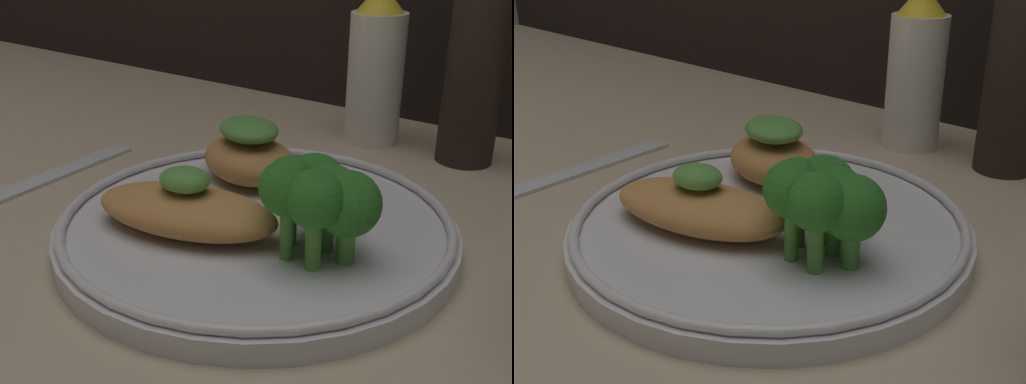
% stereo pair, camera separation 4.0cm
% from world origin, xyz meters
% --- Properties ---
extents(ground_plane, '(1.80, 1.80, 0.01)m').
position_xyz_m(ground_plane, '(0.00, 0.00, -0.01)').
color(ground_plane, tan).
extents(plate, '(0.25, 0.25, 0.02)m').
position_xyz_m(plate, '(0.00, 0.00, 0.01)').
color(plate, silver).
rests_on(plate, ground_plane).
extents(grilled_meat_front, '(0.13, 0.08, 0.04)m').
position_xyz_m(grilled_meat_front, '(-0.03, -0.04, 0.03)').
color(grilled_meat_front, '#BC7F42').
rests_on(grilled_meat_front, plate).
extents(grilled_meat_middle, '(0.10, 0.09, 0.05)m').
position_xyz_m(grilled_meat_middle, '(-0.05, 0.05, 0.03)').
color(grilled_meat_middle, '#BC7F42').
rests_on(grilled_meat_middle, plate).
extents(broccoli_bunch, '(0.07, 0.07, 0.06)m').
position_xyz_m(broccoli_bunch, '(0.05, -0.01, 0.05)').
color(broccoli_bunch, '#4C8E38').
rests_on(broccoli_bunch, plate).
extents(sauce_bottle, '(0.05, 0.05, 0.14)m').
position_xyz_m(sauce_bottle, '(-0.03, 0.22, 0.07)').
color(sauce_bottle, white).
rests_on(sauce_bottle, ground_plane).
extents(pepper_grinder, '(0.05, 0.05, 0.19)m').
position_xyz_m(pepper_grinder, '(0.06, 0.22, 0.09)').
color(pepper_grinder, black).
rests_on(pepper_grinder, ground_plane).
extents(fork, '(0.02, 0.18, 0.01)m').
position_xyz_m(fork, '(-0.19, -0.02, 0.00)').
color(fork, silver).
rests_on(fork, ground_plane).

